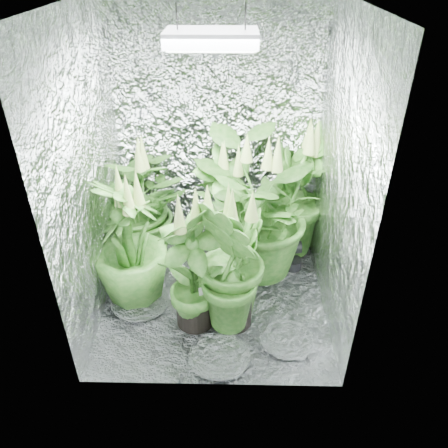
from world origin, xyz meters
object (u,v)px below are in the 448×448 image
at_px(plant_d, 130,244).
at_px(circulation_fan, 290,252).
at_px(plant_a, 138,203).
at_px(plant_e, 257,213).
at_px(grow_lamp, 211,39).
at_px(plant_c, 296,194).
at_px(plant_g, 233,265).
at_px(plant_b, 225,209).
at_px(plant_f, 193,266).

relative_size(plant_d, circulation_fan, 2.89).
distance_m(plant_a, plant_e, 0.98).
distance_m(grow_lamp, plant_c, 1.57).
height_order(grow_lamp, plant_g, grow_lamp).
bearing_deg(plant_d, plant_e, 18.76).
distance_m(plant_b, circulation_fan, 0.63).
xyz_separation_m(grow_lamp, plant_g, (0.13, -0.27, -1.32)).
distance_m(plant_c, plant_d, 1.40).
bearing_deg(plant_f, circulation_fan, 40.79).
bearing_deg(plant_f, grow_lamp, 65.22).
height_order(plant_b, plant_f, plant_f).
relative_size(plant_a, plant_c, 0.90).
xyz_separation_m(grow_lamp, plant_b, (0.07, 0.47, -1.34)).
relative_size(plant_a, plant_f, 0.99).
height_order(plant_d, plant_g, plant_g).
height_order(plant_b, circulation_fan, plant_b).
height_order(plant_c, plant_e, plant_e).
relative_size(plant_a, plant_d, 0.99).
bearing_deg(plant_e, plant_d, -161.24).
relative_size(grow_lamp, plant_e, 0.42).
relative_size(plant_b, plant_d, 0.99).
height_order(plant_d, plant_e, plant_e).
distance_m(plant_c, plant_g, 1.03).
xyz_separation_m(plant_d, plant_e, (0.90, 0.30, 0.08)).
xyz_separation_m(plant_a, plant_c, (1.28, 0.10, 0.04)).
xyz_separation_m(plant_a, plant_g, (0.77, -0.80, 0.01)).
bearing_deg(plant_d, grow_lamp, 3.24).
bearing_deg(plant_a, grow_lamp, -39.39).
xyz_separation_m(plant_e, plant_f, (-0.44, -0.55, -0.08)).
bearing_deg(plant_d, plant_a, 95.13).
bearing_deg(plant_d, circulation_fan, 17.77).
distance_m(plant_b, plant_f, 0.77).
xyz_separation_m(plant_a, plant_b, (0.71, -0.06, -0.02)).
bearing_deg(plant_g, plant_f, -178.80).
distance_m(plant_a, plant_f, 0.95).
bearing_deg(grow_lamp, plant_a, 140.61).
bearing_deg(circulation_fan, plant_c, 76.24).
distance_m(plant_b, plant_g, 0.74).
xyz_separation_m(plant_e, plant_g, (-0.17, -0.54, -0.06)).
bearing_deg(grow_lamp, plant_c, 44.28).
xyz_separation_m(plant_d, circulation_fan, (1.18, 0.38, -0.33)).
distance_m(plant_f, plant_g, 0.26).
height_order(plant_c, plant_g, plant_c).
height_order(grow_lamp, plant_f, grow_lamp).
xyz_separation_m(plant_c, plant_d, (-1.23, -0.66, -0.05)).
distance_m(plant_c, circulation_fan, 0.47).
bearing_deg(plant_g, plant_c, 60.52).
height_order(grow_lamp, plant_a, grow_lamp).
relative_size(plant_f, plant_g, 0.97).
bearing_deg(circulation_fan, grow_lamp, -154.20).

